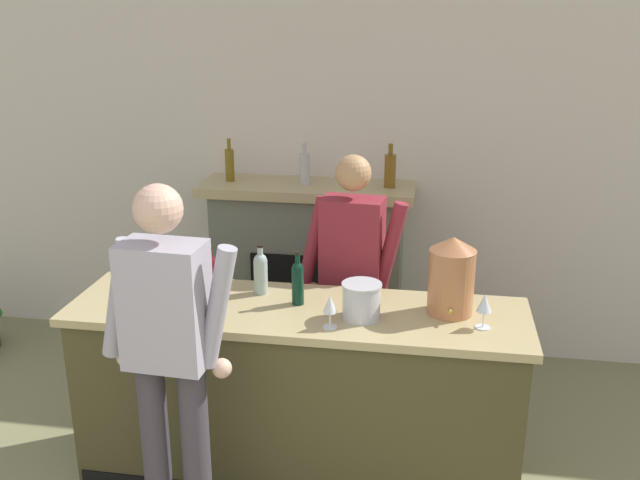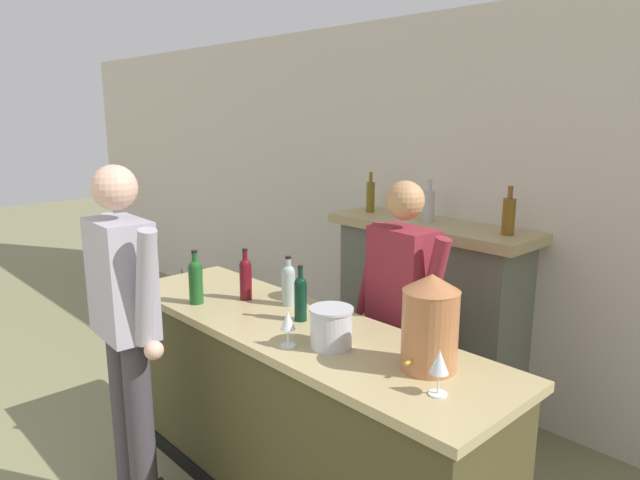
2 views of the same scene
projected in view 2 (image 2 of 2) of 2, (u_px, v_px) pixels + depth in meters
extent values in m
cube|color=beige|center=(472.00, 213.00, 3.99)|extent=(12.00, 0.07, 2.75)
cube|color=#474124|center=(294.00, 418.00, 3.01)|extent=(2.35, 0.61, 0.97)
cube|color=tan|center=(293.00, 327.00, 2.90)|extent=(2.42, 0.68, 0.04)
cube|color=slate|center=(428.00, 317.00, 4.09)|extent=(1.35, 0.44, 1.26)
cube|color=black|center=(407.00, 348.00, 3.97)|extent=(0.74, 0.02, 0.80)
cube|color=tan|center=(430.00, 227.00, 3.93)|extent=(1.51, 0.52, 0.07)
cylinder|color=brown|center=(370.00, 197.00, 4.30)|extent=(0.06, 0.06, 0.23)
cylinder|color=brown|center=(371.00, 177.00, 4.27)|extent=(0.03, 0.03, 0.08)
cylinder|color=#B3B2B1|center=(429.00, 206.00, 3.92)|extent=(0.08, 0.08, 0.22)
cylinder|color=#B3B2B1|center=(430.00, 185.00, 3.88)|extent=(0.03, 0.03, 0.07)
cylinder|color=brown|center=(509.00, 217.00, 3.49)|extent=(0.08, 0.08, 0.23)
cylinder|color=brown|center=(510.00, 192.00, 3.46)|extent=(0.03, 0.03, 0.08)
cylinder|color=#524E42|center=(200.00, 311.00, 5.78)|extent=(0.36, 0.36, 0.20)
cylinder|color=#332319|center=(199.00, 302.00, 5.76)|extent=(0.32, 0.32, 0.02)
cone|color=#2D7632|center=(208.00, 281.00, 5.63)|extent=(0.18, 0.32, 0.45)
cone|color=#26762D|center=(210.00, 280.00, 5.79)|extent=(0.39, 0.16, 0.40)
cone|color=#207322|center=(193.00, 286.00, 5.77)|extent=(0.17, 0.30, 0.30)
cone|color=#216135|center=(186.00, 285.00, 5.65)|extent=(0.38, 0.19, 0.38)
cylinder|color=#3D373E|center=(141.00, 438.00, 2.79)|extent=(0.13, 0.13, 1.01)
cylinder|color=#3D373E|center=(126.00, 421.00, 2.94)|extent=(0.13, 0.13, 1.01)
cube|color=#9F99A7|center=(121.00, 278.00, 2.69)|extent=(0.37, 0.24, 0.56)
cylinder|color=#9F99A7|center=(145.00, 288.00, 2.53)|extent=(0.20, 0.08, 0.57)
sphere|color=#D7A78E|center=(154.00, 350.00, 2.61)|extent=(0.09, 0.09, 0.09)
cylinder|color=#9F99A7|center=(108.00, 267.00, 2.88)|extent=(0.20, 0.08, 0.57)
sphere|color=#D7A78E|center=(117.00, 322.00, 2.95)|extent=(0.09, 0.09, 0.09)
sphere|color=#D7A78E|center=(114.00, 187.00, 2.60)|extent=(0.21, 0.21, 0.21)
cylinder|color=#292621|center=(386.00, 391.00, 3.35)|extent=(0.13, 0.13, 0.93)
cube|color=black|center=(376.00, 461.00, 3.40)|extent=(0.12, 0.25, 0.07)
cylinder|color=#292621|center=(411.00, 405.00, 3.19)|extent=(0.13, 0.13, 0.93)
cube|color=black|center=(400.00, 477.00, 3.24)|extent=(0.12, 0.25, 0.07)
cube|color=maroon|center=(403.00, 276.00, 3.11)|extent=(0.38, 0.25, 0.53)
cylinder|color=maroon|center=(371.00, 270.00, 3.28)|extent=(0.20, 0.08, 0.57)
sphere|color=tan|center=(368.00, 320.00, 3.33)|extent=(0.09, 0.09, 0.09)
cylinder|color=maroon|center=(432.00, 289.00, 2.92)|extent=(0.20, 0.08, 0.57)
sphere|color=tan|center=(427.00, 344.00, 2.98)|extent=(0.09, 0.09, 0.09)
sphere|color=tan|center=(405.00, 200.00, 3.02)|extent=(0.21, 0.21, 0.21)
cylinder|color=#B16E43|center=(430.00, 330.00, 2.35)|extent=(0.23, 0.23, 0.34)
cone|color=#B16E43|center=(432.00, 282.00, 2.30)|extent=(0.24, 0.24, 0.07)
cylinder|color=#B29333|center=(408.00, 363.00, 2.28)|extent=(0.02, 0.04, 0.02)
cylinder|color=silver|center=(331.00, 329.00, 2.59)|extent=(0.19, 0.19, 0.17)
cylinder|color=silver|center=(331.00, 309.00, 2.57)|extent=(0.20, 0.20, 0.01)
cylinder|color=#1C5322|center=(196.00, 285.00, 3.18)|extent=(0.08, 0.08, 0.21)
sphere|color=#1C5322|center=(195.00, 267.00, 3.16)|extent=(0.07, 0.07, 0.07)
cylinder|color=#1C5322|center=(195.00, 260.00, 3.15)|extent=(0.03, 0.03, 0.08)
cylinder|color=black|center=(194.00, 251.00, 3.14)|extent=(0.03, 0.03, 0.01)
cylinder|color=#9CB3AC|center=(289.00, 288.00, 3.16)|extent=(0.08, 0.08, 0.19)
sphere|color=#9CB3AC|center=(288.00, 272.00, 3.14)|extent=(0.07, 0.07, 0.07)
cylinder|color=#9CB3AC|center=(288.00, 265.00, 3.13)|extent=(0.03, 0.03, 0.07)
cylinder|color=black|center=(288.00, 257.00, 3.12)|extent=(0.03, 0.03, 0.01)
cylinder|color=maroon|center=(246.00, 282.00, 3.25)|extent=(0.07, 0.07, 0.21)
sphere|color=maroon|center=(245.00, 265.00, 3.23)|extent=(0.07, 0.07, 0.07)
cylinder|color=maroon|center=(245.00, 258.00, 3.22)|extent=(0.03, 0.03, 0.08)
cylinder|color=black|center=(245.00, 250.00, 3.21)|extent=(0.03, 0.03, 0.01)
cylinder|color=black|center=(301.00, 302.00, 2.92)|extent=(0.06, 0.06, 0.20)
sphere|color=black|center=(300.00, 283.00, 2.90)|extent=(0.06, 0.06, 0.06)
cylinder|color=black|center=(300.00, 275.00, 2.89)|extent=(0.03, 0.03, 0.08)
cylinder|color=black|center=(300.00, 267.00, 2.88)|extent=(0.03, 0.03, 0.01)
cylinder|color=silver|center=(438.00, 394.00, 2.16)|extent=(0.07, 0.07, 0.01)
cylinder|color=silver|center=(438.00, 383.00, 2.16)|extent=(0.01, 0.01, 0.08)
cone|color=silver|center=(439.00, 362.00, 2.14)|extent=(0.07, 0.07, 0.09)
cylinder|color=silver|center=(288.00, 345.00, 2.61)|extent=(0.07, 0.07, 0.01)
cylinder|color=silver|center=(288.00, 337.00, 2.61)|extent=(0.01, 0.01, 0.08)
cone|color=silver|center=(288.00, 320.00, 2.59)|extent=(0.07, 0.07, 0.09)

